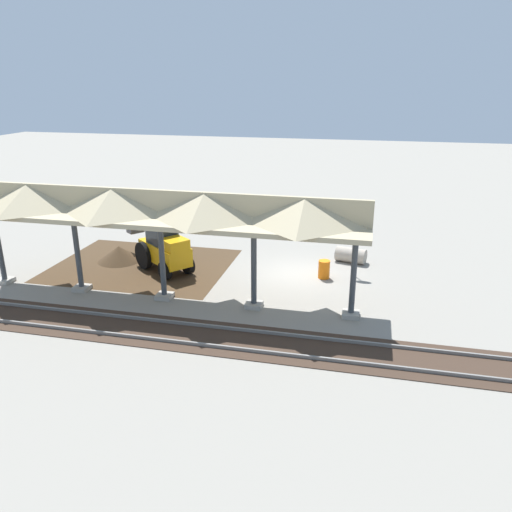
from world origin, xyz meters
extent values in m
plane|color=gray|center=(0.00, 0.00, 0.00)|extent=(120.00, 120.00, 0.00)
cube|color=#42301E|center=(8.11, 0.65, 0.00)|extent=(8.99, 7.00, 0.01)
cube|color=#9E998E|center=(-2.83, 4.29, 0.10)|extent=(0.70, 0.70, 0.20)
cylinder|color=#383D42|center=(-2.83, 4.29, 1.80)|extent=(0.24, 0.24, 3.60)
cube|color=#9E998E|center=(1.26, 4.29, 0.10)|extent=(0.70, 0.70, 0.20)
cylinder|color=#383D42|center=(1.26, 4.29, 1.80)|extent=(0.24, 0.24, 3.60)
cube|color=#9E998E|center=(5.34, 4.29, 0.10)|extent=(0.70, 0.70, 0.20)
cylinder|color=#383D42|center=(5.34, 4.29, 1.80)|extent=(0.24, 0.24, 3.60)
cube|color=#9E998E|center=(9.42, 4.29, 0.10)|extent=(0.70, 0.70, 0.20)
cylinder|color=#383D42|center=(9.42, 4.29, 1.80)|extent=(0.24, 0.24, 3.60)
cube|color=#9E998E|center=(13.51, 4.29, 0.10)|extent=(0.70, 0.70, 0.20)
cube|color=tan|center=(5.34, 4.29, 3.70)|extent=(17.54, 3.20, 0.20)
cube|color=tan|center=(5.34, 4.29, 4.35)|extent=(17.54, 0.20, 1.10)
pyramid|color=tan|center=(-0.79, 4.29, 4.35)|extent=(3.68, 3.20, 1.10)
pyramid|color=tan|center=(3.30, 4.29, 4.35)|extent=(3.68, 3.20, 1.10)
pyramid|color=tan|center=(7.38, 4.29, 4.35)|extent=(3.68, 3.20, 1.10)
pyramid|color=tan|center=(11.47, 4.29, 4.35)|extent=(3.68, 3.20, 1.10)
cube|color=slate|center=(0.00, 6.55, 0.07)|extent=(60.00, 0.08, 0.15)
cube|color=slate|center=(0.00, 7.99, 0.07)|extent=(60.00, 0.08, 0.15)
cube|color=#38281E|center=(0.00, 7.27, 0.01)|extent=(60.00, 2.58, 0.03)
cylinder|color=gray|center=(-2.67, -0.50, 1.18)|extent=(0.06, 0.06, 2.36)
cylinder|color=red|center=(-2.67, -0.50, 2.17)|extent=(0.76, 0.05, 0.76)
cube|color=orange|center=(6.62, 1.04, 0.97)|extent=(3.32, 3.00, 0.90)
cube|color=#1E262D|center=(6.77, 0.92, 2.12)|extent=(1.75, 1.72, 1.40)
cube|color=orange|center=(5.81, 1.68, 1.67)|extent=(1.58, 1.57, 0.50)
cylinder|color=black|center=(6.93, -0.11, 0.70)|extent=(1.29, 1.10, 1.40)
cylinder|color=black|center=(7.81, 1.01, 0.70)|extent=(1.29, 1.10, 1.40)
cylinder|color=black|center=(5.36, 1.21, 0.45)|extent=(0.89, 0.79, 0.90)
cylinder|color=black|center=(6.17, 2.23, 0.45)|extent=(0.89, 0.79, 0.90)
cylinder|color=orange|center=(8.23, -0.23, 2.08)|extent=(0.95, 0.80, 1.41)
cylinder|color=orange|center=(8.88, -0.74, 2.10)|extent=(0.78, 0.66, 1.34)
cube|color=#47474C|center=(9.17, -0.97, 1.47)|extent=(0.97, 1.00, 0.40)
cone|color=#42301E|center=(9.61, 0.25, 0.00)|extent=(4.68, 4.68, 1.62)
cylinder|color=#9E9384|center=(-2.50, -2.25, 0.40)|extent=(1.71, 1.14, 0.80)
cylinder|color=black|center=(-1.75, -2.44, 0.40)|extent=(0.14, 0.51, 0.52)
cylinder|color=orange|center=(-1.33, 0.30, 0.45)|extent=(0.56, 0.56, 0.90)
camera|label=1|loc=(-3.15, 23.16, 9.20)|focal=35.00mm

